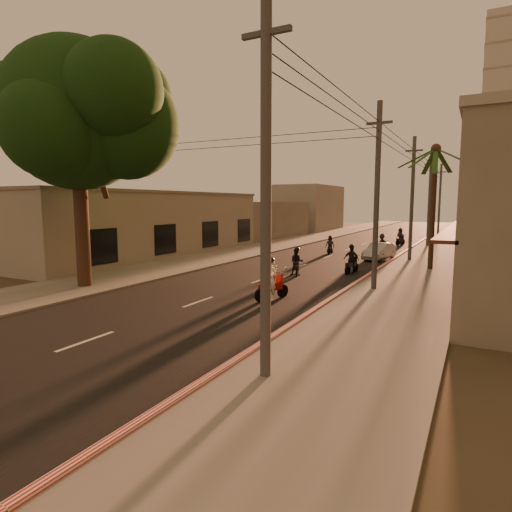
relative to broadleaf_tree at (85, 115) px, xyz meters
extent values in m
plane|color=#383023|center=(6.61, -2.14, -8.48)|extent=(160.00, 160.00, 0.00)
cube|color=black|center=(6.61, 17.86, -8.47)|extent=(10.00, 140.00, 0.02)
cube|color=slate|center=(14.11, 17.86, -8.42)|extent=(5.00, 140.00, 0.12)
cube|color=slate|center=(-0.89, 17.86, -8.42)|extent=(5.00, 140.00, 0.12)
cube|color=red|center=(11.71, 12.86, -8.38)|extent=(0.20, 60.00, 0.20)
cube|color=#42241A|center=(16.31, 15.86, -5.38)|extent=(0.80, 34.00, 0.12)
cube|color=gray|center=(-7.39, 11.86, -5.98)|extent=(8.00, 24.00, 5.00)
cube|color=gray|center=(-7.39, 11.86, -3.38)|extent=(8.20, 24.20, 0.20)
cylinder|color=black|center=(-0.39, -0.14, -5.48)|extent=(0.70, 0.70, 6.00)
cylinder|color=black|center=(0.41, 0.26, -2.48)|extent=(1.22, 2.17, 3.04)
cylinder|color=black|center=(-0.99, -0.44, -2.28)|extent=(1.31, 1.49, 2.73)
sphere|color=black|center=(-0.39, -0.14, 0.02)|extent=(7.20, 7.20, 7.20)
sphere|color=black|center=(1.81, 0.86, -0.48)|extent=(5.20, 5.20, 5.20)
sphere|color=black|center=(-2.19, 0.66, -0.28)|extent=(4.80, 4.80, 4.80)
sphere|color=black|center=(0.21, -1.94, -0.88)|extent=(4.60, 4.60, 4.60)
sphere|color=black|center=(2.61, -0.64, 0.72)|extent=(4.40, 4.40, 4.40)
sphere|color=black|center=(-2.79, -1.34, 0.52)|extent=(4.00, 4.00, 4.00)
sphere|color=black|center=(0.81, 2.26, 1.12)|extent=(4.40, 4.40, 4.40)
cylinder|color=black|center=(14.61, 13.86, -4.68)|extent=(0.32, 0.32, 7.60)
sphere|color=black|center=(14.61, 13.86, -0.88)|extent=(0.60, 0.60, 0.60)
cylinder|color=#38383A|center=(12.81, -6.14, -3.98)|extent=(0.26, 0.26, 9.00)
cube|color=#38383A|center=(12.81, -6.14, -0.48)|extent=(1.20, 0.12, 0.12)
cylinder|color=#38383A|center=(12.81, 5.86, -3.98)|extent=(0.26, 0.26, 9.00)
cube|color=#38383A|center=(12.81, 5.86, -0.48)|extent=(1.20, 0.12, 0.12)
cylinder|color=#38383A|center=(12.81, 17.86, -3.98)|extent=(0.26, 0.26, 9.00)
cube|color=#38383A|center=(12.81, 17.86, -0.48)|extent=(1.20, 0.12, 0.12)
cylinder|color=#38383A|center=(12.81, 29.86, -3.98)|extent=(0.26, 0.26, 9.00)
cube|color=#38383A|center=(12.81, 29.86, -0.48)|extent=(1.20, 0.12, 0.12)
cylinder|color=#38383A|center=(12.81, 41.86, -3.98)|extent=(0.26, 0.26, 9.00)
cube|color=#38383A|center=(12.81, 41.86, -0.48)|extent=(1.20, 0.12, 0.12)
cube|color=gray|center=(20.61, 42.86, -5.48)|extent=(8.00, 14.00, 6.00)
cube|color=gray|center=(-7.39, 31.86, -6.28)|extent=(8.00, 14.00, 4.40)
cube|color=gray|center=(-7.39, 49.86, -4.98)|extent=(8.00, 14.00, 7.00)
cylinder|color=black|center=(9.47, 2.39, -8.17)|extent=(0.32, 0.61, 0.61)
cylinder|color=black|center=(8.98, 1.12, -8.17)|extent=(0.32, 0.61, 0.61)
cube|color=maroon|center=(9.20, 1.68, -7.88)|extent=(0.71, 1.23, 0.33)
cube|color=maroon|center=(9.39, 2.19, -7.71)|extent=(0.34, 0.22, 0.65)
cylinder|color=silver|center=(9.44, 2.31, -7.33)|extent=(0.57, 0.25, 0.04)
imported|color=white|center=(9.20, 1.68, -7.56)|extent=(0.96, 0.88, 1.83)
sphere|color=black|center=(9.20, 1.68, -6.69)|extent=(0.33, 0.33, 0.33)
sphere|color=silver|center=(9.15, 2.40, -7.06)|extent=(0.13, 0.13, 0.13)
sphere|color=silver|center=(9.72, 2.18, -7.06)|extent=(0.13, 0.13, 0.13)
cylinder|color=black|center=(7.52, 8.90, -8.21)|extent=(0.28, 0.53, 0.54)
cylinder|color=black|center=(7.96, 7.79, -8.21)|extent=(0.28, 0.53, 0.54)
cube|color=black|center=(7.77, 8.28, -7.95)|extent=(0.63, 1.08, 0.29)
cube|color=black|center=(7.59, 8.72, -7.81)|extent=(0.30, 0.19, 0.57)
cylinder|color=silver|center=(7.55, 8.83, -7.47)|extent=(0.51, 0.23, 0.04)
imported|color=black|center=(7.77, 8.28, -7.67)|extent=(1.19, 1.13, 1.61)
sphere|color=black|center=(7.77, 8.28, -6.92)|extent=(0.29, 0.29, 0.29)
cylinder|color=black|center=(10.56, 11.12, -8.19)|extent=(0.18, 0.58, 0.57)
cylinder|color=black|center=(10.38, 9.87, -8.19)|extent=(0.18, 0.58, 0.57)
cube|color=black|center=(10.46, 10.42, -7.92)|extent=(0.45, 1.15, 0.30)
cube|color=black|center=(10.53, 10.92, -7.77)|extent=(0.32, 0.15, 0.61)
cylinder|color=silver|center=(10.55, 11.04, -7.41)|extent=(0.56, 0.12, 0.04)
imported|color=black|center=(10.46, 10.42, -7.62)|extent=(1.12, 0.71, 1.71)
sphere|color=black|center=(10.46, 10.42, -6.82)|extent=(0.30, 0.30, 0.30)
cylinder|color=black|center=(6.02, 20.34, -8.23)|extent=(0.18, 0.50, 0.49)
cylinder|color=black|center=(6.22, 19.25, -8.23)|extent=(0.18, 0.50, 0.49)
cube|color=black|center=(6.13, 19.73, -7.99)|extent=(0.42, 1.00, 0.26)
cube|color=black|center=(6.05, 20.17, -7.86)|extent=(0.28, 0.14, 0.53)
cylinder|color=silver|center=(6.03, 20.27, -7.55)|extent=(0.48, 0.13, 0.04)
imported|color=black|center=(6.13, 19.73, -7.73)|extent=(0.90, 0.74, 1.48)
sphere|color=black|center=(6.13, 19.73, -7.04)|extent=(0.26, 0.26, 0.26)
cylinder|color=black|center=(9.98, 23.79, -8.22)|extent=(0.27, 0.52, 0.52)
cylinder|color=black|center=(9.57, 22.71, -8.22)|extent=(0.27, 0.52, 0.52)
cube|color=black|center=(9.75, 23.18, -7.97)|extent=(0.60, 1.05, 0.28)
cube|color=black|center=(9.91, 23.62, -7.83)|extent=(0.29, 0.18, 0.56)
cylinder|color=silver|center=(9.95, 23.72, -7.50)|extent=(0.49, 0.22, 0.04)
imported|color=black|center=(9.75, 23.18, -7.70)|extent=(1.38, 1.24, 1.56)
sphere|color=black|center=(9.75, 23.18, -6.97)|extent=(0.28, 0.28, 0.28)
imported|color=#A4A6AC|center=(10.65, 17.71, -7.83)|extent=(2.46, 4.29, 1.29)
cylinder|color=black|center=(10.35, 31.19, -8.20)|extent=(0.27, 0.56, 0.56)
cylinder|color=black|center=(9.95, 30.01, -8.20)|extent=(0.27, 0.56, 0.56)
cube|color=black|center=(10.13, 30.53, -7.93)|extent=(0.62, 1.12, 0.30)
cube|color=black|center=(10.29, 31.00, -7.78)|extent=(0.31, 0.19, 0.60)
cylinder|color=silver|center=(10.33, 31.11, -7.43)|extent=(0.53, 0.22, 0.04)
imported|color=black|center=(10.13, 30.53, -7.64)|extent=(1.14, 1.03, 1.67)
sphere|color=black|center=(10.13, 30.53, -6.86)|extent=(0.30, 0.30, 0.30)
camera|label=1|loc=(17.21, -15.07, -4.21)|focal=30.00mm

